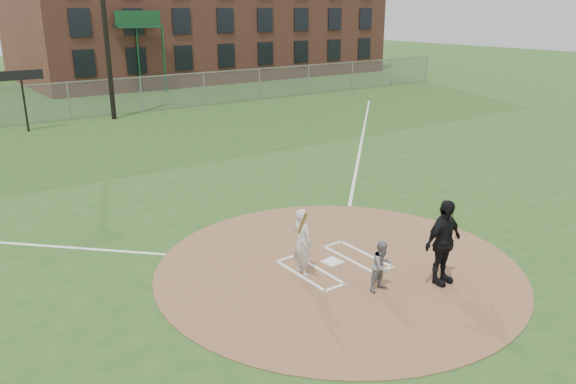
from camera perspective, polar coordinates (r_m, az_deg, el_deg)
ground at (r=13.16m, az=5.11°, el=-7.61°), size 140.00×140.00×0.00m
dirt_circle at (r=13.16m, az=5.11°, el=-7.57°), size 8.40×8.40×0.02m
home_plate at (r=13.33m, az=4.54°, el=-7.09°), size 0.44×0.44×0.03m
foul_line_first at (r=25.22m, az=7.45°, el=4.97°), size 17.04×17.04×0.01m
catcher at (r=12.01m, az=9.55°, el=-7.42°), size 0.57×0.46×1.10m
umpire at (r=12.44m, az=15.50°, el=-4.95°), size 1.13×0.52×1.89m
batters_boxes at (r=13.25m, az=4.69°, el=-7.29°), size 2.08×1.88×0.01m
batter_at_plate at (r=12.43m, az=1.47°, el=-5.07°), size 0.63×0.98×1.78m
outfield_fence at (r=32.24m, az=-21.37°, el=8.59°), size 56.08×0.08×2.03m
scoreboard_sign at (r=29.79m, az=-25.46°, el=10.07°), size 2.00×0.10×2.93m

